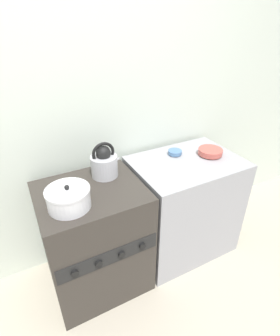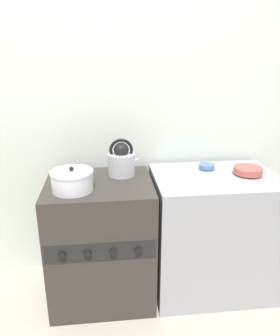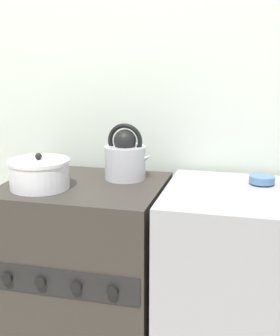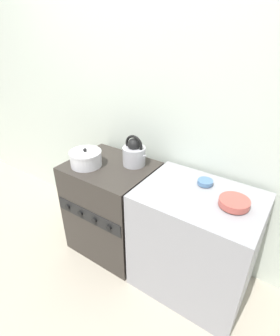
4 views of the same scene
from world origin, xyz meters
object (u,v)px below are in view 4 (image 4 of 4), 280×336
object	(u,v)px
stove	(112,207)
cooking_pot	(86,158)
enamel_bowl	(234,203)
small_ceramic_bowl	(205,182)
kettle	(134,153)

from	to	relation	value
stove	cooking_pot	distance (m)	0.51
enamel_bowl	small_ceramic_bowl	size ratio (longest dim) A/B	1.75
kettle	small_ceramic_bowl	xyz separation A→B (m)	(0.58, 0.02, -0.07)
stove	cooking_pot	world-z (taller)	cooking_pot
stove	small_ceramic_bowl	xyz separation A→B (m)	(0.73, 0.14, 0.45)
cooking_pot	enamel_bowl	world-z (taller)	cooking_pot
kettle	cooking_pot	xyz separation A→B (m)	(-0.30, -0.22, -0.04)
kettle	small_ceramic_bowl	size ratio (longest dim) A/B	2.34
cooking_pot	kettle	bearing A→B (deg)	36.69
kettle	enamel_bowl	distance (m)	0.83
enamel_bowl	stove	bearing A→B (deg)	-179.37
stove	kettle	distance (m)	0.55
enamel_bowl	cooking_pot	bearing A→B (deg)	-174.34
small_ceramic_bowl	stove	bearing A→B (deg)	-169.03
stove	small_ceramic_bowl	bearing A→B (deg)	10.97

